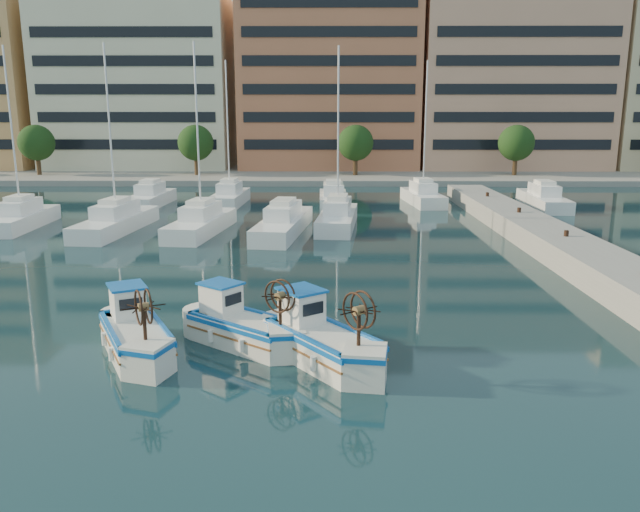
{
  "coord_description": "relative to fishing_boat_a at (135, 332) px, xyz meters",
  "views": [
    {
      "loc": [
        0.66,
        -17.5,
        7.28
      ],
      "look_at": [
        0.42,
        7.96,
        1.5
      ],
      "focal_mm": 35.0,
      "sensor_mm": 36.0,
      "label": 1
    }
  ],
  "objects": [
    {
      "name": "fishing_boat_b",
      "position": [
        3.22,
        0.77,
        -0.02
      ],
      "size": [
        3.94,
        3.55,
        2.45
      ],
      "rotation": [
        0.0,
        0.0,
        0.91
      ],
      "color": "silver",
      "rests_on": "ground"
    },
    {
      "name": "yacht_marina",
      "position": [
        2.18,
        26.42,
        -0.16
      ],
      "size": [
        40.25,
        22.3,
        11.5
      ],
      "color": "white",
      "rests_on": "ground"
    },
    {
      "name": "fishing_boat_c",
      "position": [
        5.77,
        -0.61,
        0.03
      ],
      "size": [
        3.75,
        4.21,
        2.61
      ],
      "rotation": [
        0.0,
        0.0,
        0.64
      ],
      "color": "silver",
      "rests_on": "ground"
    },
    {
      "name": "ground",
      "position": [
        5.27,
        -0.79,
        -0.69
      ],
      "size": [
        300.0,
        300.0,
        0.0
      ],
      "primitive_type": "plane",
      "color": "#183940",
      "rests_on": "ground"
    },
    {
      "name": "fishing_boat_a",
      "position": [
        0.0,
        0.0,
        0.0
      ],
      "size": [
        3.21,
        4.15,
        2.51
      ],
      "rotation": [
        0.0,
        0.0,
        0.48
      ],
      "color": "silver",
      "rests_on": "ground"
    },
    {
      "name": "waterfront",
      "position": [
        14.5,
        64.25,
        10.41
      ],
      "size": [
        180.0,
        40.0,
        25.6
      ],
      "color": "gray",
      "rests_on": "ground"
    },
    {
      "name": "quay",
      "position": [
        18.27,
        7.21,
        -0.09
      ],
      "size": [
        3.0,
        60.0,
        1.2
      ],
      "primitive_type": "cube",
      "color": "gray",
      "rests_on": "ground"
    }
  ]
}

